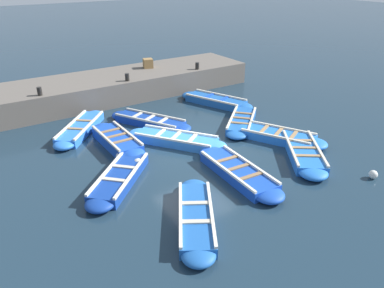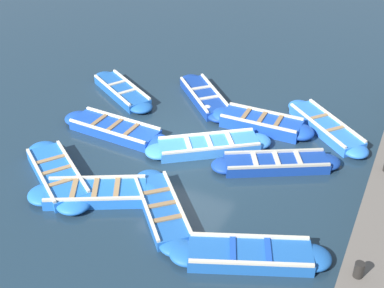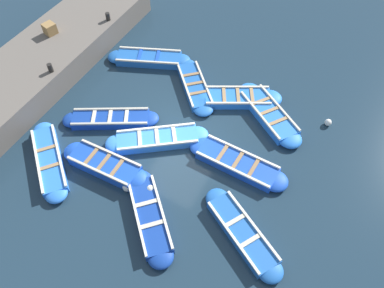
{
  "view_description": "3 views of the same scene",
  "coord_description": "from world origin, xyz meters",
  "px_view_note": "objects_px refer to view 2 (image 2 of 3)",
  "views": [
    {
      "loc": [
        -10.28,
        6.82,
        6.02
      ],
      "look_at": [
        -0.71,
        0.56,
        0.52
      ],
      "focal_mm": 35.0,
      "sensor_mm": 36.0,
      "label": 1
    },
    {
      "loc": [
        5.85,
        -12.11,
        9.14
      ],
      "look_at": [
        0.13,
        0.13,
        0.3
      ],
      "focal_mm": 50.0,
      "sensor_mm": 36.0,
      "label": 2
    },
    {
      "loc": [
        -4.64,
        7.58,
        11.25
      ],
      "look_at": [
        -0.84,
        0.27,
        0.5
      ],
      "focal_mm": 35.0,
      "sensor_mm": 36.0,
      "label": 3
    }
  ],
  "objects_px": {
    "boat_stern_in": "(96,193)",
    "buoy_yellow_far": "(232,111)",
    "boat_drifting": "(209,146)",
    "boat_end_of_row": "(326,127)",
    "boat_alongside": "(115,129)",
    "boat_outer_right": "(276,164)",
    "boat_broadside": "(122,91)",
    "boat_near_quay": "(162,209)",
    "buoy_white_drifting": "(207,110)",
    "boat_inner_gap": "(250,255)",
    "boat_far_corner": "(205,97)",
    "bollard_north": "(359,270)",
    "boat_mid_row": "(57,175)",
    "boat_outer_left": "(261,123)"
  },
  "relations": [
    {
      "from": "boat_outer_right",
      "to": "boat_outer_left",
      "type": "bearing_deg",
      "value": 119.96
    },
    {
      "from": "boat_broadside",
      "to": "boat_alongside",
      "type": "bearing_deg",
      "value": -63.34
    },
    {
      "from": "boat_stern_in",
      "to": "boat_drifting",
      "type": "relative_size",
      "value": 1.0
    },
    {
      "from": "buoy_yellow_far",
      "to": "boat_drifting",
      "type": "bearing_deg",
      "value": -86.21
    },
    {
      "from": "buoy_yellow_far",
      "to": "boat_stern_in",
      "type": "bearing_deg",
      "value": -106.52
    },
    {
      "from": "bollard_north",
      "to": "boat_mid_row",
      "type": "bearing_deg",
      "value": 171.81
    },
    {
      "from": "boat_mid_row",
      "to": "buoy_yellow_far",
      "type": "xyz_separation_m",
      "value": [
        3.13,
        5.45,
        0.0
      ]
    },
    {
      "from": "boat_alongside",
      "to": "boat_outer_right",
      "type": "height_order",
      "value": "boat_alongside"
    },
    {
      "from": "boat_outer_left",
      "to": "boat_far_corner",
      "type": "bearing_deg",
      "value": 158.77
    },
    {
      "from": "boat_stern_in",
      "to": "boat_near_quay",
      "type": "distance_m",
      "value": 1.92
    },
    {
      "from": "boat_outer_right",
      "to": "boat_stern_in",
      "type": "bearing_deg",
      "value": -139.67
    },
    {
      "from": "boat_broadside",
      "to": "boat_outer_right",
      "type": "distance_m",
      "value": 6.76
    },
    {
      "from": "boat_near_quay",
      "to": "bollard_north",
      "type": "xyz_separation_m",
      "value": [
        5.05,
        -1.16,
        1.13
      ]
    },
    {
      "from": "buoy_yellow_far",
      "to": "boat_near_quay",
      "type": "bearing_deg",
      "value": -87.67
    },
    {
      "from": "boat_alongside",
      "to": "boat_drifting",
      "type": "xyz_separation_m",
      "value": [
        3.11,
        0.39,
        -0.0
      ]
    },
    {
      "from": "buoy_yellow_far",
      "to": "buoy_white_drifting",
      "type": "height_order",
      "value": "buoy_white_drifting"
    },
    {
      "from": "boat_drifting",
      "to": "boat_end_of_row",
      "type": "bearing_deg",
      "value": 41.36
    },
    {
      "from": "boat_alongside",
      "to": "boat_inner_gap",
      "type": "bearing_deg",
      "value": -30.6
    },
    {
      "from": "boat_broadside",
      "to": "bollard_north",
      "type": "relative_size",
      "value": 10.07
    },
    {
      "from": "boat_stern_in",
      "to": "buoy_yellow_far",
      "type": "xyz_separation_m",
      "value": [
        1.69,
        5.68,
        0.0
      ]
    },
    {
      "from": "boat_broadside",
      "to": "buoy_white_drifting",
      "type": "bearing_deg",
      "value": 0.14
    },
    {
      "from": "boat_near_quay",
      "to": "bollard_north",
      "type": "relative_size",
      "value": 9.11
    },
    {
      "from": "bollard_north",
      "to": "buoy_yellow_far",
      "type": "bearing_deg",
      "value": 128.4
    },
    {
      "from": "boat_broadside",
      "to": "buoy_white_drifting",
      "type": "height_order",
      "value": "boat_broadside"
    },
    {
      "from": "boat_broadside",
      "to": "boat_outer_left",
      "type": "bearing_deg",
      "value": -0.97
    },
    {
      "from": "boat_inner_gap",
      "to": "bollard_north",
      "type": "relative_size",
      "value": 10.98
    },
    {
      "from": "boat_broadside",
      "to": "boat_stern_in",
      "type": "xyz_separation_m",
      "value": [
        2.47,
        -5.39,
        0.01
      ]
    },
    {
      "from": "boat_stern_in",
      "to": "bollard_north",
      "type": "relative_size",
      "value": 10.52
    },
    {
      "from": "boat_broadside",
      "to": "boat_near_quay",
      "type": "xyz_separation_m",
      "value": [
        4.38,
        -5.21,
        -0.0
      ]
    },
    {
      "from": "boat_broadside",
      "to": "boat_drifting",
      "type": "distance_m",
      "value": 4.75
    },
    {
      "from": "boat_broadside",
      "to": "boat_alongside",
      "type": "xyz_separation_m",
      "value": [
        1.19,
        -2.38,
        0.01
      ]
    },
    {
      "from": "boat_stern_in",
      "to": "boat_inner_gap",
      "type": "xyz_separation_m",
      "value": [
        4.55,
        -0.43,
        0.01
      ]
    },
    {
      "from": "boat_outer_right",
      "to": "boat_mid_row",
      "type": "relative_size",
      "value": 1.03
    },
    {
      "from": "boat_near_quay",
      "to": "boat_far_corner",
      "type": "relative_size",
      "value": 1.0
    },
    {
      "from": "boat_near_quay",
      "to": "boat_inner_gap",
      "type": "bearing_deg",
      "value": -13.09
    },
    {
      "from": "boat_near_quay",
      "to": "buoy_white_drifting",
      "type": "xyz_separation_m",
      "value": [
        -1.01,
        5.22,
        0.03
      ]
    },
    {
      "from": "boat_alongside",
      "to": "boat_near_quay",
      "type": "height_order",
      "value": "boat_alongside"
    },
    {
      "from": "boat_inner_gap",
      "to": "boat_mid_row",
      "type": "distance_m",
      "value": 6.04
    },
    {
      "from": "boat_alongside",
      "to": "buoy_white_drifting",
      "type": "distance_m",
      "value": 3.23
    },
    {
      "from": "buoy_yellow_far",
      "to": "boat_broadside",
      "type": "bearing_deg",
      "value": -176.03
    },
    {
      "from": "boat_inner_gap",
      "to": "boat_drifting",
      "type": "relative_size",
      "value": 1.04
    },
    {
      "from": "boat_far_corner",
      "to": "boat_stern_in",
      "type": "bearing_deg",
      "value": -93.91
    },
    {
      "from": "boat_stern_in",
      "to": "boat_end_of_row",
      "type": "xyz_separation_m",
      "value": [
        4.82,
        6.03,
        0.0
      ]
    },
    {
      "from": "boat_drifting",
      "to": "buoy_white_drifting",
      "type": "distance_m",
      "value": 2.21
    },
    {
      "from": "boat_end_of_row",
      "to": "buoy_yellow_far",
      "type": "distance_m",
      "value": 3.15
    },
    {
      "from": "boat_far_corner",
      "to": "boat_mid_row",
      "type": "distance_m",
      "value": 6.31
    },
    {
      "from": "boat_inner_gap",
      "to": "buoy_white_drifting",
      "type": "distance_m",
      "value": 6.88
    },
    {
      "from": "boat_near_quay",
      "to": "buoy_white_drifting",
      "type": "distance_m",
      "value": 5.32
    },
    {
      "from": "boat_near_quay",
      "to": "boat_inner_gap",
      "type": "xyz_separation_m",
      "value": [
        2.64,
        -0.61,
        0.02
      ]
    },
    {
      "from": "boat_outer_right",
      "to": "boat_end_of_row",
      "type": "height_order",
      "value": "boat_end_of_row"
    }
  ]
}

